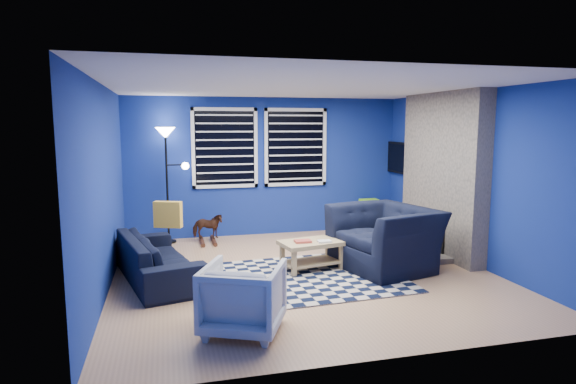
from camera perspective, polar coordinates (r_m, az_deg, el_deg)
The scene contains 18 objects.
floor at distance 6.65m, azimuth 1.89°, elevation -9.62°, with size 5.00×5.00×0.00m, color tan.
ceiling at distance 6.35m, azimuth 1.99°, elevation 12.40°, with size 5.00×5.00×0.00m, color white.
wall_back at distance 8.80m, azimuth -2.61°, elevation 3.01°, with size 5.00×5.00×0.00m, color navy.
wall_left at distance 6.17m, azimuth -20.95°, elevation 0.39°, with size 5.00×5.00×0.00m, color navy.
wall_right at distance 7.47m, azimuth 20.69°, elevation 1.63°, with size 5.00×5.00×0.00m, color navy.
fireplace at distance 7.81m, azimuth 17.73°, elevation 1.62°, with size 0.65×2.00×2.50m.
window_left at distance 8.62m, azimuth -7.48°, elevation 5.18°, with size 1.17×0.06×1.42m.
window_right at distance 8.86m, azimuth 0.92°, elevation 5.33°, with size 1.17×0.06×1.42m.
tv at distance 9.14m, azimuth 13.28°, elevation 3.94°, with size 0.07×1.00×0.58m.
rug at distance 6.46m, azimuth 1.89°, elevation -10.07°, with size 2.50×2.00×0.02m, color black.
sofa at distance 6.56m, azimuth -15.20°, elevation -7.51°, with size 0.78×1.99×0.58m, color black.
armchair_big at distance 6.90m, azimuth 11.39°, elevation -5.37°, with size 1.17×1.34×0.87m, color black.
armchair_bent at distance 4.80m, azimuth -5.34°, elevation -12.36°, with size 0.73×0.75×0.68m, color gray.
rocking_horse at distance 8.34m, azimuth -9.52°, elevation -4.04°, with size 0.52×0.24×0.44m, color #412A15.
coffee_table at distance 6.73m, azimuth 2.83°, elevation -6.75°, with size 0.94×0.65×0.43m.
cabinet at distance 9.29m, azimuth 9.60°, elevation -2.93°, with size 0.70×0.55×0.61m.
floor_lamp at distance 8.34m, azimuth -14.13°, elevation 5.01°, with size 0.54×0.33×1.97m.
throw_pillow at distance 6.94m, azimuth -14.04°, elevation -2.60°, with size 0.39×0.12×0.37m, color gold.
Camera 1 is at (-1.77, -6.08, 2.01)m, focal length 30.00 mm.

